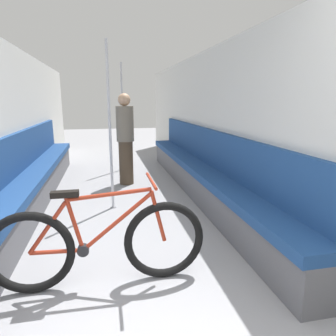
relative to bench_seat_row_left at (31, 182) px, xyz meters
The scene contains 8 objects.
wall_left 0.80m from the bench_seat_row_left, behind, with size 0.10×10.23×2.21m, color silver.
wall_right 2.79m from the bench_seat_row_left, ahead, with size 0.10×10.23×2.21m, color silver.
bench_seat_row_left is the anchor object (origin of this frame).
bench_seat_row_right 2.46m from the bench_seat_row_left, ahead, with size 0.40×5.62×1.02m.
bicycle 2.30m from the bench_seat_row_left, 65.44° to the right, with size 1.70×0.46×0.86m.
grab_pole_near 2.58m from the bench_seat_row_left, 55.27° to the left, with size 0.08×0.08×2.19m.
grab_pole_far 1.36m from the bench_seat_row_left, 15.79° to the right, with size 0.08×0.08×2.19m.
passenger_standing 1.70m from the bench_seat_row_left, 32.47° to the left, with size 0.30×0.30×1.57m.
Camera 1 is at (-0.19, -0.81, 1.46)m, focal length 32.00 mm.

